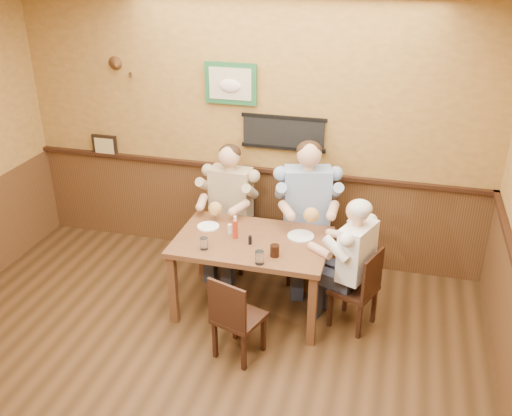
{
  "coord_description": "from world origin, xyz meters",
  "views": [
    {
      "loc": [
        1.52,
        -2.98,
        3.26
      ],
      "look_at": [
        0.35,
        1.38,
        1.1
      ],
      "focal_mm": 40.0,
      "sensor_mm": 36.0,
      "label": 1
    }
  ],
  "objects_px": {
    "pepper_shaker": "(250,240)",
    "cola_tumbler": "(275,251)",
    "salt_shaker": "(230,229)",
    "diner_white_elder": "(355,272)",
    "hot_sauce_bottle": "(235,228)",
    "diner_tan_shirt": "(231,214)",
    "water_glass_mid": "(260,258)",
    "chair_back_left": "(232,229)",
    "diner_blue_polo": "(306,219)",
    "water_glass_left": "(204,244)",
    "chair_near_side": "(239,315)",
    "chair_back_right": "(305,237)",
    "chair_right_end": "(354,288)",
    "dining_table": "(252,248)"
  },
  "relations": [
    {
      "from": "chair_right_end",
      "to": "diner_tan_shirt",
      "type": "bearing_deg",
      "value": -96.66
    },
    {
      "from": "dining_table",
      "to": "diner_blue_polo",
      "type": "xyz_separation_m",
      "value": [
        0.38,
        0.69,
        0.02
      ]
    },
    {
      "from": "chair_back_left",
      "to": "chair_right_end",
      "type": "bearing_deg",
      "value": -23.93
    },
    {
      "from": "chair_back_right",
      "to": "cola_tumbler",
      "type": "distance_m",
      "value": 0.99
    },
    {
      "from": "diner_tan_shirt",
      "to": "water_glass_left",
      "type": "bearing_deg",
      "value": -82.7
    },
    {
      "from": "chair_right_end",
      "to": "water_glass_left",
      "type": "relative_size",
      "value": 7.25
    },
    {
      "from": "salt_shaker",
      "to": "diner_tan_shirt",
      "type": "bearing_deg",
      "value": 106.39
    },
    {
      "from": "diner_blue_polo",
      "to": "diner_tan_shirt",
      "type": "bearing_deg",
      "value": 163.33
    },
    {
      "from": "chair_right_end",
      "to": "cola_tumbler",
      "type": "distance_m",
      "value": 0.83
    },
    {
      "from": "pepper_shaker",
      "to": "diner_tan_shirt",
      "type": "bearing_deg",
      "value": 118.14
    },
    {
      "from": "water_glass_mid",
      "to": "dining_table",
      "type": "bearing_deg",
      "value": 113.88
    },
    {
      "from": "cola_tumbler",
      "to": "pepper_shaker",
      "type": "xyz_separation_m",
      "value": [
        -0.26,
        0.15,
        -0.01
      ]
    },
    {
      "from": "diner_tan_shirt",
      "to": "chair_back_left",
      "type": "bearing_deg",
      "value": 0.0
    },
    {
      "from": "dining_table",
      "to": "chair_near_side",
      "type": "height_order",
      "value": "chair_near_side"
    },
    {
      "from": "chair_near_side",
      "to": "chair_back_left",
      "type": "bearing_deg",
      "value": -52.06
    },
    {
      "from": "chair_right_end",
      "to": "chair_near_side",
      "type": "relative_size",
      "value": 1.0
    },
    {
      "from": "diner_tan_shirt",
      "to": "salt_shaker",
      "type": "height_order",
      "value": "diner_tan_shirt"
    },
    {
      "from": "salt_shaker",
      "to": "chair_near_side",
      "type": "bearing_deg",
      "value": -67.67
    },
    {
      "from": "chair_right_end",
      "to": "chair_near_side",
      "type": "xyz_separation_m",
      "value": [
        -0.88,
        -0.67,
        0.0
      ]
    },
    {
      "from": "diner_white_elder",
      "to": "pepper_shaker",
      "type": "height_order",
      "value": "diner_white_elder"
    },
    {
      "from": "dining_table",
      "to": "pepper_shaker",
      "type": "height_order",
      "value": "pepper_shaker"
    },
    {
      "from": "water_glass_left",
      "to": "chair_back_right",
      "type": "bearing_deg",
      "value": 52.53
    },
    {
      "from": "chair_back_right",
      "to": "salt_shaker",
      "type": "xyz_separation_m",
      "value": [
        -0.61,
        -0.64,
        0.33
      ]
    },
    {
      "from": "chair_near_side",
      "to": "diner_blue_polo",
      "type": "relative_size",
      "value": 0.59
    },
    {
      "from": "chair_back_left",
      "to": "salt_shaker",
      "type": "bearing_deg",
      "value": -69.69
    },
    {
      "from": "water_glass_mid",
      "to": "chair_back_left",
      "type": "bearing_deg",
      "value": 118.32
    },
    {
      "from": "chair_right_end",
      "to": "chair_back_right",
      "type": "bearing_deg",
      "value": -119.52
    },
    {
      "from": "pepper_shaker",
      "to": "cola_tumbler",
      "type": "bearing_deg",
      "value": -30.07
    },
    {
      "from": "chair_back_right",
      "to": "diner_blue_polo",
      "type": "xyz_separation_m",
      "value": [
        0.0,
        0.0,
        0.2
      ]
    },
    {
      "from": "dining_table",
      "to": "chair_back_right",
      "type": "height_order",
      "value": "chair_back_right"
    },
    {
      "from": "diner_white_elder",
      "to": "water_glass_mid",
      "type": "bearing_deg",
      "value": -42.79
    },
    {
      "from": "chair_back_right",
      "to": "diner_tan_shirt",
      "type": "height_order",
      "value": "diner_tan_shirt"
    },
    {
      "from": "salt_shaker",
      "to": "chair_right_end",
      "type": "bearing_deg",
      "value": -3.22
    },
    {
      "from": "diner_blue_polo",
      "to": "water_glass_left",
      "type": "relative_size",
      "value": 12.32
    },
    {
      "from": "diner_white_elder",
      "to": "cola_tumbler",
      "type": "distance_m",
      "value": 0.76
    },
    {
      "from": "diner_white_elder",
      "to": "water_glass_left",
      "type": "height_order",
      "value": "diner_white_elder"
    },
    {
      "from": "cola_tumbler",
      "to": "diner_tan_shirt",
      "type": "bearing_deg",
      "value": 125.95
    },
    {
      "from": "diner_blue_polo",
      "to": "pepper_shaker",
      "type": "height_order",
      "value": "diner_blue_polo"
    },
    {
      "from": "hot_sauce_bottle",
      "to": "chair_back_left",
      "type": "bearing_deg",
      "value": 110.19
    },
    {
      "from": "chair_back_right",
      "to": "diner_white_elder",
      "type": "bearing_deg",
      "value": -65.61
    },
    {
      "from": "cola_tumbler",
      "to": "hot_sauce_bottle",
      "type": "distance_m",
      "value": 0.49
    },
    {
      "from": "chair_right_end",
      "to": "diner_white_elder",
      "type": "distance_m",
      "value": 0.17
    },
    {
      "from": "chair_near_side",
      "to": "chair_back_right",
      "type": "bearing_deg",
      "value": -84.23
    },
    {
      "from": "dining_table",
      "to": "pepper_shaker",
      "type": "bearing_deg",
      "value": -87.23
    },
    {
      "from": "diner_tan_shirt",
      "to": "hot_sauce_bottle",
      "type": "relative_size",
      "value": 6.24
    },
    {
      "from": "salt_shaker",
      "to": "diner_white_elder",
      "type": "bearing_deg",
      "value": -3.22
    },
    {
      "from": "diner_blue_polo",
      "to": "chair_right_end",
      "type": "bearing_deg",
      "value": -65.61
    },
    {
      "from": "water_glass_mid",
      "to": "hot_sauce_bottle",
      "type": "height_order",
      "value": "hot_sauce_bottle"
    },
    {
      "from": "water_glass_left",
      "to": "water_glass_mid",
      "type": "height_order",
      "value": "water_glass_mid"
    },
    {
      "from": "chair_near_side",
      "to": "water_glass_left",
      "type": "height_order",
      "value": "water_glass_left"
    }
  ]
}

